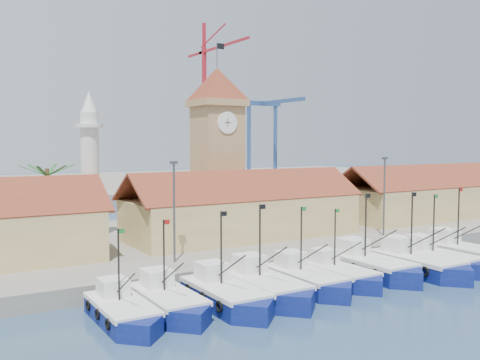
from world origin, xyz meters
TOP-DOWN VIEW (x-y plane):
  - ground at (0.00, 0.00)m, footprint 400.00×400.00m
  - quay at (0.00, 24.00)m, footprint 140.00×32.00m
  - terminal at (0.00, 110.00)m, footprint 240.00×80.00m
  - boat_0 at (-19.88, 2.74)m, footprint 3.23×8.85m
  - boat_1 at (-16.37, 3.17)m, footprint 3.38×9.27m
  - boat_2 at (-12.12, 2.27)m, footprint 3.59×9.85m
  - boat_3 at (-8.44, 2.58)m, footprint 3.73×10.22m
  - boat_4 at (-4.16, 2.89)m, footprint 3.49×9.55m
  - boat_5 at (-0.41, 3.01)m, footprint 3.27×8.96m
  - boat_6 at (3.68, 3.35)m, footprint 3.83×10.50m
  - boat_7 at (8.01, 1.78)m, footprint 3.85×10.54m
  - boat_8 at (11.36, 2.05)m, footprint 3.65×10.00m
  - boat_9 at (15.85, 2.58)m, footprint 3.86×10.58m
  - hall_center at (0.00, 20.00)m, footprint 27.04×10.13m
  - hall_right at (32.00, 20.00)m, footprint 31.20×10.13m
  - clock_tower at (0.00, 26.00)m, footprint 5.80×5.80m
  - minaret at (-15.00, 28.00)m, footprint 3.00×3.00m
  - palm_tree at (-20.00, 26.00)m, footprint 5.60×5.03m
  - lamp_posts at (0.50, 12.00)m, footprint 80.70×0.25m
  - crane_red_right at (38.90, 103.47)m, footprint 1.00×33.90m
  - gantry at (62.00, 106.65)m, footprint 13.00×22.00m

SIDE VIEW (x-z plane):
  - ground at x=0.00m, z-range 0.00..0.00m
  - boat_0 at x=-19.88m, z-range -2.66..4.04m
  - boat_5 at x=-0.41m, z-range -2.69..4.09m
  - boat_1 at x=-16.37m, z-range -2.78..4.23m
  - boat_4 at x=-4.16m, z-range -2.87..4.36m
  - quay at x=0.00m, z-range 0.00..1.50m
  - boat_2 at x=-12.12m, z-range -2.96..4.50m
  - boat_8 at x=11.36m, z-range -3.00..4.57m
  - boat_3 at x=-8.44m, z-range -3.07..4.67m
  - boat_6 at x=3.68m, z-range -3.15..4.79m
  - boat_7 at x=8.01m, z-range -3.16..4.81m
  - boat_9 at x=15.85m, z-range -3.18..4.83m
  - terminal at x=0.00m, z-range 0.00..2.00m
  - hall_center at x=0.00m, z-range 0.18..7.79m
  - hall_right at x=32.00m, z-range 0.18..7.79m
  - palm_tree at x=-20.00m, z-range 2.05..10.44m
  - lamp_posts at x=0.50m, z-range 1.96..10.99m
  - minaret at x=-15.00m, z-range 1.58..17.88m
  - clock_tower at x=0.00m, z-range 0.61..23.31m
  - gantry at x=62.00m, z-range 8.44..31.64m
  - crane_red_right at x=38.90m, z-range 4.51..48.35m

